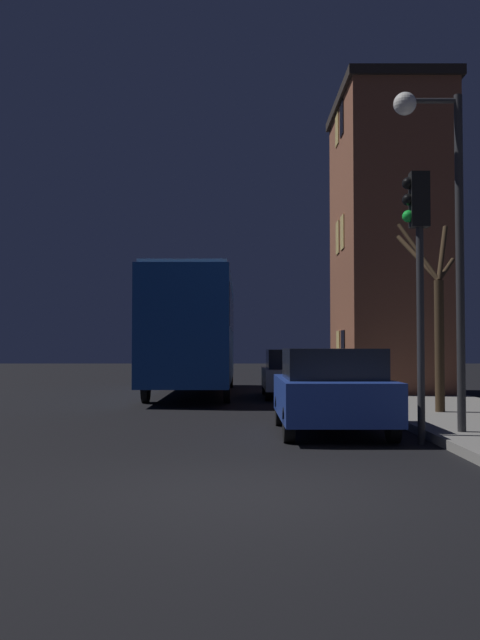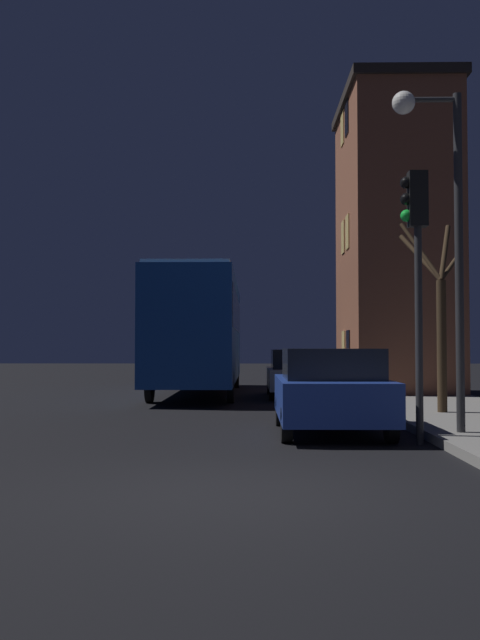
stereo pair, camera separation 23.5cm
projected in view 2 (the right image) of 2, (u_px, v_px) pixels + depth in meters
ground_plane at (237, 491)px, 7.70m from camera, size 120.00×120.00×0.00m
brick_building at (394, 242)px, 23.48m from camera, size 3.45×5.73×9.74m
streetlamp at (439, 202)px, 11.91m from camera, size 1.16×0.39×5.71m
traffic_light at (416, 248)px, 11.49m from camera, size 0.43×0.24×4.40m
bare_tree at (439, 315)px, 15.62m from camera, size 1.33×1.29×4.26m
bus at (200, 326)px, 23.68m from camera, size 2.47×11.47×3.83m
car_near_lane at (330, 390)px, 12.80m from camera, size 1.88×3.90×1.53m
car_mid_lane at (298, 373)px, 22.08m from camera, size 1.83×4.15×1.48m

